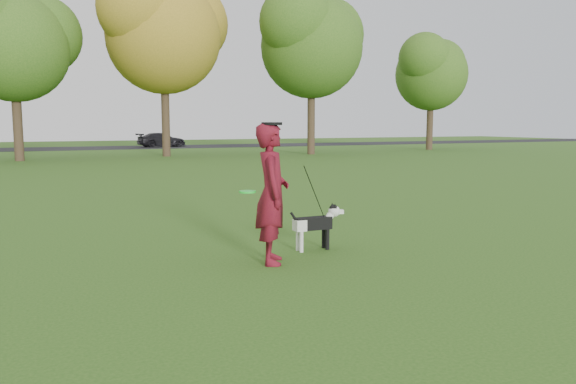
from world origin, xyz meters
name	(u,v)px	position (x,y,z in m)	size (l,w,h in m)	color
ground	(281,259)	(0.00, 0.00, 0.00)	(120.00, 120.00, 0.00)	#285116
road	(80,148)	(0.00, 40.00, 0.01)	(120.00, 7.00, 0.02)	black
man	(272,194)	(-0.20, -0.14, 1.00)	(0.73, 0.48, 1.99)	#550C1F
dog	(317,222)	(0.76, 0.34, 0.44)	(0.96, 0.19, 0.73)	black
car_right	(162,140)	(6.50, 40.00, 0.61)	(1.64, 4.04, 1.17)	black
man_held_items	(314,193)	(0.57, 0.06, 0.95)	(1.63, 0.70, 1.52)	#1BDB2D
tree_row	(65,23)	(-1.43, 26.07, 7.41)	(51.74, 8.86, 12.01)	#38281C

